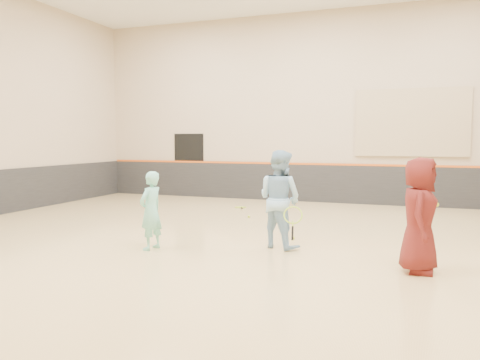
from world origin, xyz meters
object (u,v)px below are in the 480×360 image
(instructor, at_px, (280,199))
(young_man, at_px, (419,215))
(spare_racket, at_px, (240,206))
(girl, at_px, (151,211))

(instructor, xyz_separation_m, young_man, (2.40, -0.89, -0.03))
(young_man, relative_size, spare_racket, 2.27)
(instructor, bearing_deg, young_man, -177.08)
(instructor, height_order, young_man, instructor)
(spare_racket, bearing_deg, instructor, -62.05)
(instructor, distance_m, young_man, 2.56)
(girl, height_order, spare_racket, girl)
(girl, distance_m, young_man, 4.56)
(spare_racket, bearing_deg, young_man, -48.31)
(instructor, relative_size, spare_racket, 2.36)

